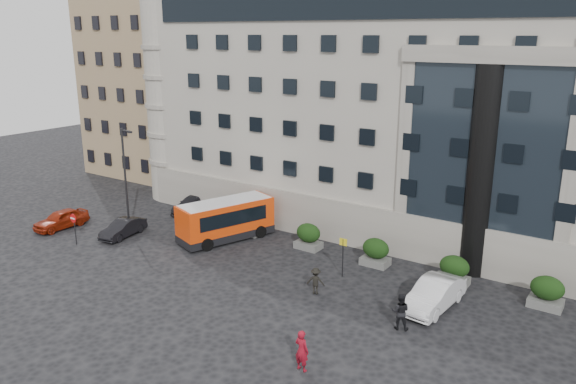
# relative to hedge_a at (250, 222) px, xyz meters

# --- Properties ---
(ground) EXTENTS (120.00, 120.00, 0.00)m
(ground) POSITION_rel_hedge_a_xyz_m (4.00, -7.80, -0.93)
(ground) COLOR black
(ground) RESTS_ON ground
(civic_building) EXTENTS (44.00, 24.00, 18.00)m
(civic_building) POSITION_rel_hedge_a_xyz_m (10.00, 14.20, 8.07)
(civic_building) COLOR #9E978C
(civic_building) RESTS_ON ground
(entrance_column) EXTENTS (1.80, 1.80, 13.00)m
(entrance_column) POSITION_rel_hedge_a_xyz_m (16.00, 2.50, 5.57)
(entrance_column) COLOR black
(entrance_column) RESTS_ON ground
(apartment_near) EXTENTS (14.00, 14.00, 20.00)m
(apartment_near) POSITION_rel_hedge_a_xyz_m (-20.00, 12.20, 9.07)
(apartment_near) COLOR #967D57
(apartment_near) RESTS_ON ground
(apartment_far) EXTENTS (13.00, 13.00, 22.00)m
(apartment_far) POSITION_rel_hedge_a_xyz_m (-23.00, 30.20, 10.07)
(apartment_far) COLOR #83614C
(apartment_far) RESTS_ON ground
(hedge_a) EXTENTS (1.80, 1.26, 1.84)m
(hedge_a) POSITION_rel_hedge_a_xyz_m (0.00, 0.00, 0.00)
(hedge_a) COLOR #555553
(hedge_a) RESTS_ON ground
(hedge_b) EXTENTS (1.80, 1.26, 1.84)m
(hedge_b) POSITION_rel_hedge_a_xyz_m (5.20, 0.00, 0.00)
(hedge_b) COLOR #555553
(hedge_b) RESTS_ON ground
(hedge_c) EXTENTS (1.80, 1.26, 1.84)m
(hedge_c) POSITION_rel_hedge_a_xyz_m (10.40, 0.00, 0.00)
(hedge_c) COLOR #555553
(hedge_c) RESTS_ON ground
(hedge_d) EXTENTS (1.80, 1.26, 1.84)m
(hedge_d) POSITION_rel_hedge_a_xyz_m (15.60, 0.00, 0.00)
(hedge_d) COLOR #555553
(hedge_d) RESTS_ON ground
(hedge_e) EXTENTS (1.80, 1.26, 1.84)m
(hedge_e) POSITION_rel_hedge_a_xyz_m (20.80, 0.00, 0.00)
(hedge_e) COLOR #555553
(hedge_e) RESTS_ON ground
(street_lamp) EXTENTS (1.16, 0.18, 8.00)m
(street_lamp) POSITION_rel_hedge_a_xyz_m (-7.94, -4.80, 3.44)
(street_lamp) COLOR #262628
(street_lamp) RESTS_ON ground
(bus_stop_sign) EXTENTS (0.50, 0.08, 2.52)m
(bus_stop_sign) POSITION_rel_hedge_a_xyz_m (9.50, -2.80, 0.80)
(bus_stop_sign) COLOR #262628
(bus_stop_sign) RESTS_ON ground
(no_entry_sign) EXTENTS (0.64, 0.16, 2.32)m
(no_entry_sign) POSITION_rel_hedge_a_xyz_m (-9.00, -8.84, 0.72)
(no_entry_sign) COLOR #262628
(no_entry_sign) RESTS_ON ground
(minibus) EXTENTS (4.62, 7.45, 2.94)m
(minibus) POSITION_rel_hedge_a_xyz_m (-0.78, -1.88, 0.69)
(minibus) COLOR red
(minibus) RESTS_ON ground
(red_truck) EXTENTS (2.46, 4.82, 2.53)m
(red_truck) POSITION_rel_hedge_a_xyz_m (-8.02, 10.55, 0.36)
(red_truck) COLOR maroon
(red_truck) RESTS_ON ground
(parked_car_a) EXTENTS (1.80, 4.29, 1.45)m
(parked_car_a) POSITION_rel_hedge_a_xyz_m (-13.00, -7.25, -0.20)
(parked_car_a) COLOR maroon
(parked_car_a) RESTS_ON ground
(parked_car_b) EXTENTS (1.95, 4.08, 1.29)m
(parked_car_b) POSITION_rel_hedge_a_xyz_m (-7.52, -5.77, -0.28)
(parked_car_b) COLOR black
(parked_car_b) RESTS_ON ground
(parked_car_c) EXTENTS (2.41, 4.73, 1.31)m
(parked_car_c) POSITION_rel_hedge_a_xyz_m (-7.50, 1.61, -0.27)
(parked_car_c) COLOR black
(parked_car_c) RESTS_ON ground
(parked_car_d) EXTENTS (2.12, 4.58, 1.27)m
(parked_car_d) POSITION_rel_hedge_a_xyz_m (-12.13, 8.20, -0.29)
(parked_car_d) COLOR black
(parked_car_d) RESTS_ON ground
(white_taxi) EXTENTS (2.16, 5.12, 1.64)m
(white_taxi) POSITION_rel_hedge_a_xyz_m (15.69, -3.60, -0.11)
(white_taxi) COLOR silver
(white_taxi) RESTS_ON ground
(pedestrian_a) EXTENTS (0.77, 0.55, 1.98)m
(pedestrian_a) POSITION_rel_hedge_a_xyz_m (12.91, -12.71, 0.06)
(pedestrian_a) COLOR maroon
(pedestrian_a) RESTS_ON ground
(pedestrian_b) EXTENTS (1.15, 1.02, 1.96)m
(pedestrian_b) POSITION_rel_hedge_a_xyz_m (15.07, -6.77, 0.05)
(pedestrian_b) COLOR black
(pedestrian_b) RESTS_ON ground
(pedestrian_c) EXTENTS (1.19, 0.91, 1.62)m
(pedestrian_c) POSITION_rel_hedge_a_xyz_m (9.38, -5.80, -0.12)
(pedestrian_c) COLOR black
(pedestrian_c) RESTS_ON ground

